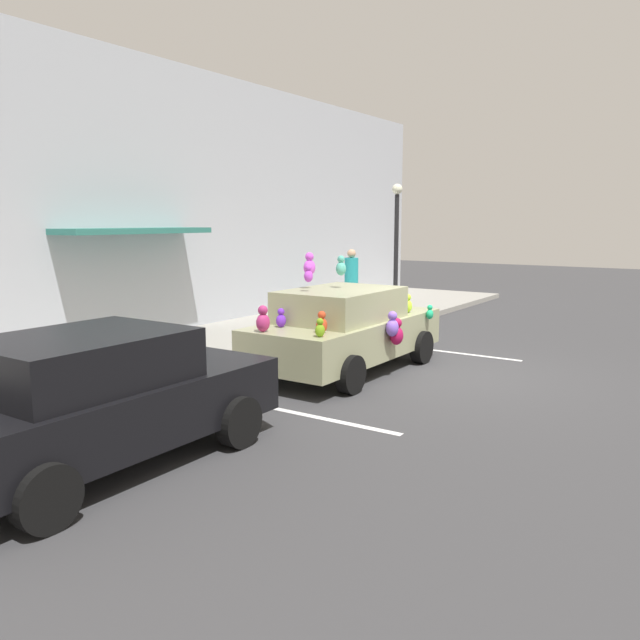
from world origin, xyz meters
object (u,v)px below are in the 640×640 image
teddy_bear_on_sidewalk (133,368)px  street_lamp_post (396,236)px  plush_covered_car (346,328)px  pedestrian_near_shopfront (351,283)px  parked_sedan_behind (96,399)px

teddy_bear_on_sidewalk → street_lamp_post: street_lamp_post is taller
plush_covered_car → street_lamp_post: size_ratio=1.21×
street_lamp_post → pedestrian_near_shopfront: size_ratio=1.98×
plush_covered_car → street_lamp_post: bearing=18.2°
teddy_bear_on_sidewalk → parked_sedan_behind: bearing=-137.2°
teddy_bear_on_sidewalk → pedestrian_near_shopfront: 9.28m
pedestrian_near_shopfront → parked_sedan_behind: bearing=-162.8°
parked_sedan_behind → teddy_bear_on_sidewalk: size_ratio=6.34×
plush_covered_car → parked_sedan_behind: (-5.48, -0.09, -0.01)m
plush_covered_car → parked_sedan_behind: bearing=-179.0°
parked_sedan_behind → teddy_bear_on_sidewalk: parked_sedan_behind is taller
parked_sedan_behind → pedestrian_near_shopfront: size_ratio=2.31×
teddy_bear_on_sidewalk → pedestrian_near_shopfront: size_ratio=0.36×
parked_sedan_behind → street_lamp_post: size_ratio=1.17×
plush_covered_car → parked_sedan_behind: size_ratio=1.03×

